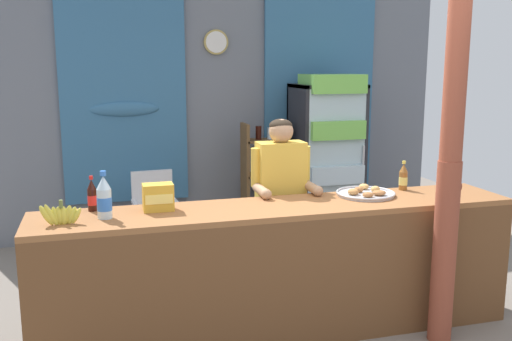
# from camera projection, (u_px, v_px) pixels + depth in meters

# --- Properties ---
(ground_plane) EXTENTS (8.03, 8.03, 0.00)m
(ground_plane) POSITION_uv_depth(u_px,v_px,m) (267.00, 289.00, 4.96)
(ground_plane) COLOR slate
(back_wall_curtained) EXTENTS (5.26, 0.22, 2.70)m
(back_wall_curtained) POSITION_uv_depth(u_px,v_px,m) (220.00, 113.00, 6.50)
(back_wall_curtained) COLOR slate
(back_wall_curtained) RESTS_ON ground
(stall_counter) EXTENTS (3.42, 0.59, 0.95)m
(stall_counter) POSITION_uv_depth(u_px,v_px,m) (286.00, 260.00, 3.96)
(stall_counter) COLOR #935B33
(stall_counter) RESTS_ON ground
(timber_post) EXTENTS (0.18, 0.16, 2.59)m
(timber_post) POSITION_uv_depth(u_px,v_px,m) (450.00, 169.00, 3.83)
(timber_post) COLOR brown
(timber_post) RESTS_ON ground
(drink_fridge) EXTENTS (0.73, 0.67, 1.82)m
(drink_fridge) POSITION_uv_depth(u_px,v_px,m) (327.00, 148.00, 6.38)
(drink_fridge) COLOR #232328
(drink_fridge) RESTS_ON ground
(bottle_shelf_rack) EXTENTS (0.48, 0.28, 1.29)m
(bottle_shelf_rack) POSITION_uv_depth(u_px,v_px,m) (264.00, 178.00, 6.37)
(bottle_shelf_rack) COLOR brown
(bottle_shelf_rack) RESTS_ON ground
(plastic_lawn_chair) EXTENTS (0.47, 0.47, 0.86)m
(plastic_lawn_chair) POSITION_uv_depth(u_px,v_px,m) (155.00, 208.00, 5.76)
(plastic_lawn_chair) COLOR silver
(plastic_lawn_chair) RESTS_ON ground
(shopkeeper) EXTENTS (0.48, 0.42, 1.52)m
(shopkeeper) POSITION_uv_depth(u_px,v_px,m) (281.00, 191.00, 4.48)
(shopkeeper) COLOR #28282D
(shopkeeper) RESTS_ON ground
(soda_bottle_water) EXTENTS (0.09, 0.09, 0.31)m
(soda_bottle_water) POSITION_uv_depth(u_px,v_px,m) (104.00, 198.00, 3.65)
(soda_bottle_water) COLOR silver
(soda_bottle_water) RESTS_ON stall_counter
(soda_bottle_cola) EXTENTS (0.06, 0.06, 0.24)m
(soda_bottle_cola) POSITION_uv_depth(u_px,v_px,m) (92.00, 196.00, 3.84)
(soda_bottle_cola) COLOR black
(soda_bottle_cola) RESTS_ON stall_counter
(soda_bottle_iced_tea) EXTENTS (0.07, 0.07, 0.23)m
(soda_bottle_iced_tea) POSITION_uv_depth(u_px,v_px,m) (403.00, 178.00, 4.48)
(soda_bottle_iced_tea) COLOR brown
(soda_bottle_iced_tea) RESTS_ON stall_counter
(snack_box_choco_powder) EXTENTS (0.20, 0.14, 0.18)m
(snack_box_choco_powder) POSITION_uv_depth(u_px,v_px,m) (158.00, 197.00, 3.85)
(snack_box_choco_powder) COLOR gold
(snack_box_choco_powder) RESTS_ON stall_counter
(pastry_tray) EXTENTS (0.44, 0.44, 0.07)m
(pastry_tray) POSITION_uv_depth(u_px,v_px,m) (366.00, 193.00, 4.30)
(pastry_tray) COLOR #BCBCC1
(pastry_tray) RESTS_ON stall_counter
(banana_bunch) EXTENTS (0.27, 0.05, 0.16)m
(banana_bunch) POSITION_uv_depth(u_px,v_px,m) (60.00, 215.00, 3.52)
(banana_bunch) COLOR #DBCC42
(banana_bunch) RESTS_ON stall_counter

